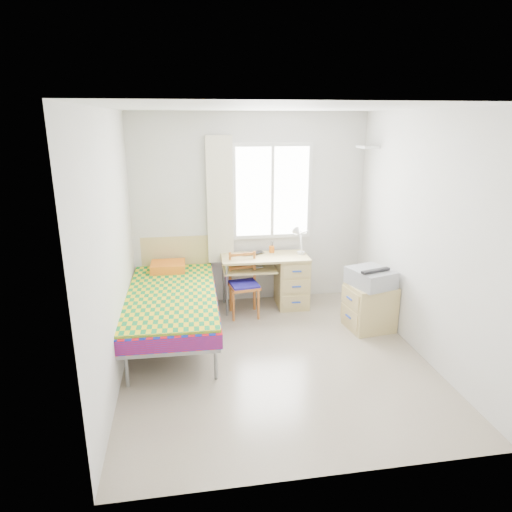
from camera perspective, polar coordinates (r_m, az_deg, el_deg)
The scene contains 17 objects.
floor at distance 5.10m, azimuth 2.36°, elevation -12.58°, with size 3.50×3.50×0.00m, color #BCAD93.
ceiling at distance 4.45m, azimuth 2.77°, elevation 18.05°, with size 3.50×3.50×0.00m, color white.
wall_back at distance 6.29m, azimuth -0.72°, elevation 5.77°, with size 3.20×3.20×0.00m, color silver.
wall_left at distance 4.56m, azimuth -17.52°, elevation 0.74°, with size 3.50×3.50×0.00m, color silver.
wall_right at distance 5.17m, azimuth 20.20°, elevation 2.31°, with size 3.50×3.50×0.00m, color silver.
window at distance 6.27m, azimuth 2.04°, elevation 8.05°, with size 1.10×0.04×1.30m.
curtain at distance 6.14m, azimuth -4.53°, elevation 6.88°, with size 0.35×0.05×1.70m, color beige.
floating_shelf at distance 6.25m, azimuth 13.78°, elevation 13.10°, with size 0.20×0.32×0.03m, color white.
bed at distance 5.51m, azimuth -10.49°, elevation -5.16°, with size 1.08×2.26×0.97m.
desk at distance 6.29m, azimuth 3.85°, elevation -2.79°, with size 1.18×0.57×0.73m.
chair at distance 5.98m, azimuth -1.49°, elevation -3.05°, with size 0.41×0.41×0.84m.
cabinet at distance 5.81m, azimuth 14.02°, elevation -6.18°, with size 0.58×0.53×0.57m.
printer at distance 5.65m, azimuth 14.17°, elevation -2.57°, with size 0.56×0.60×0.21m.
laptop at distance 6.18m, azimuth -0.26°, elevation 0.24°, with size 0.30×0.20×0.02m, color black.
pen_cup at distance 6.29m, azimuth 1.99°, elevation 0.84°, with size 0.07×0.07×0.09m, color orange.
task_lamp at distance 6.07m, azimuth 5.40°, elevation 2.31°, with size 0.23×0.32×0.42m.
book at distance 6.17m, azimuth -0.64°, elevation -1.25°, with size 0.15×0.20×0.02m, color gray.
Camera 1 is at (-0.92, -4.35, 2.50)m, focal length 32.00 mm.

